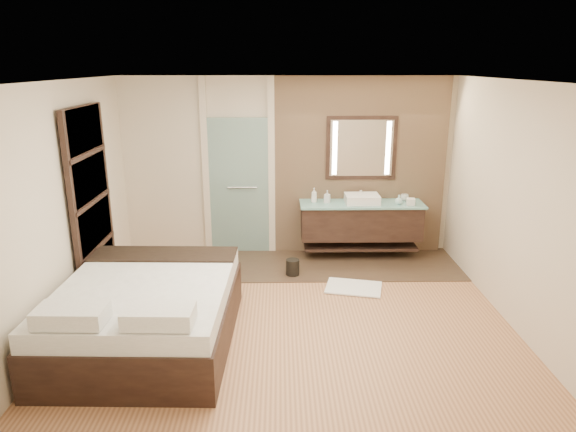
{
  "coord_description": "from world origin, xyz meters",
  "views": [
    {
      "loc": [
        -0.13,
        -5.48,
        2.87
      ],
      "look_at": [
        -0.03,
        0.6,
        1.06
      ],
      "focal_mm": 32.0,
      "sensor_mm": 36.0,
      "label": 1
    }
  ],
  "objects_px": {
    "mirror_unit": "(361,148)",
    "bed": "(147,312)",
    "vanity": "(361,221)",
    "waste_bin": "(293,268)"
  },
  "relations": [
    {
      "from": "mirror_unit",
      "to": "bed",
      "type": "relative_size",
      "value": 0.47
    },
    {
      "from": "bed",
      "to": "mirror_unit",
      "type": "bearing_deg",
      "value": 47.82
    },
    {
      "from": "vanity",
      "to": "mirror_unit",
      "type": "distance_m",
      "value": 1.1
    },
    {
      "from": "waste_bin",
      "to": "bed",
      "type": "bearing_deg",
      "value": -131.68
    },
    {
      "from": "mirror_unit",
      "to": "waste_bin",
      "type": "height_order",
      "value": "mirror_unit"
    },
    {
      "from": "vanity",
      "to": "waste_bin",
      "type": "bearing_deg",
      "value": -146.18
    },
    {
      "from": "bed",
      "to": "waste_bin",
      "type": "xyz_separation_m",
      "value": [
        1.58,
        1.78,
        -0.23
      ]
    },
    {
      "from": "vanity",
      "to": "bed",
      "type": "relative_size",
      "value": 0.82
    },
    {
      "from": "vanity",
      "to": "mirror_unit",
      "type": "relative_size",
      "value": 1.75
    },
    {
      "from": "vanity",
      "to": "waste_bin",
      "type": "height_order",
      "value": "vanity"
    }
  ]
}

